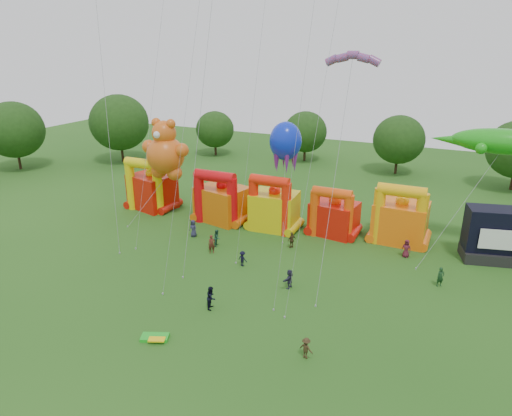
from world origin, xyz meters
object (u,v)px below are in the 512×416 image
at_px(stage_trailer, 511,237).
at_px(octopus_kite, 284,180).
at_px(bouncy_castle_2, 274,208).
at_px(teddy_bear_kite, 159,169).
at_px(spectator_4, 292,240).
at_px(bouncy_castle_0, 151,189).
at_px(spectator_0, 193,228).
at_px(gecko_kite, 465,199).

relative_size(stage_trailer, octopus_kite, 0.75).
xyz_separation_m(bouncy_castle_2, stage_trailer, (24.38, 2.05, 0.08)).
distance_m(teddy_bear_kite, spectator_4, 18.57).
xyz_separation_m(bouncy_castle_0, spectator_4, (21.05, -3.94, -1.73)).
xyz_separation_m(bouncy_castle_0, octopus_kite, (18.10, 1.18, 3.08)).
bearing_deg(bouncy_castle_0, octopus_kite, 3.73).
height_order(bouncy_castle_0, teddy_bear_kite, teddy_bear_kite).
relative_size(bouncy_castle_0, spectator_0, 3.55).
bearing_deg(bouncy_castle_0, bouncy_castle_2, 0.54).
relative_size(bouncy_castle_2, spectator_4, 3.75).
bearing_deg(octopus_kite, bouncy_castle_2, -130.81).
bearing_deg(stage_trailer, bouncy_castle_0, -176.96).
bearing_deg(bouncy_castle_0, spectator_4, -10.61).
relative_size(bouncy_castle_2, spectator_0, 3.44).
xyz_separation_m(spectator_0, spectator_4, (11.06, 1.79, -0.08)).
distance_m(stage_trailer, octopus_kite, 23.73).
xyz_separation_m(octopus_kite, spectator_0, (-8.11, -6.92, -4.73)).
relative_size(stage_trailer, spectator_4, 5.08).
xyz_separation_m(gecko_kite, octopus_kite, (-18.91, 0.21, -0.50)).
xyz_separation_m(bouncy_castle_2, spectator_0, (-7.23, -5.90, -1.57)).
xyz_separation_m(bouncy_castle_0, gecko_kite, (37.01, 0.97, 3.58)).
xyz_separation_m(teddy_bear_kite, spectator_0, (6.63, -3.41, -5.32)).
height_order(teddy_bear_kite, spectator_4, teddy_bear_kite).
height_order(bouncy_castle_2, stage_trailer, bouncy_castle_2).
bearing_deg(teddy_bear_kite, octopus_kite, 13.38).
bearing_deg(spectator_0, bouncy_castle_0, 156.61).
xyz_separation_m(stage_trailer, octopus_kite, (-23.50, -1.03, 3.08)).
relative_size(stage_trailer, gecko_kite, 0.71).
distance_m(bouncy_castle_0, octopus_kite, 18.40).
bearing_deg(spectator_4, bouncy_castle_0, -69.14).
height_order(bouncy_castle_0, spectator_0, bouncy_castle_0).
bearing_deg(spectator_0, gecko_kite, 20.41).
xyz_separation_m(teddy_bear_kite, octopus_kite, (14.74, 3.51, -0.59)).
bearing_deg(octopus_kite, teddy_bear_kite, -166.62).
bearing_deg(teddy_bear_kite, bouncy_castle_2, 10.18).
distance_m(stage_trailer, spectator_4, 21.52).
height_order(stage_trailer, spectator_4, stage_trailer).
relative_size(bouncy_castle_0, spectator_4, 3.87).
relative_size(octopus_kite, spectator_0, 6.21).
distance_m(gecko_kite, spectator_4, 17.51).
bearing_deg(teddy_bear_kite, stage_trailer, 6.76).
bearing_deg(stage_trailer, spectator_0, -165.89).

